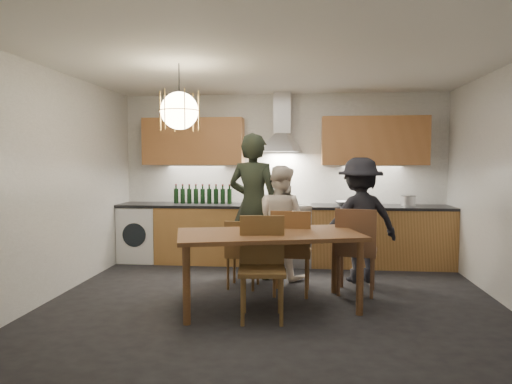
# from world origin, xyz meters

# --- Properties ---
(ground) EXTENTS (5.00, 5.00, 0.00)m
(ground) POSITION_xyz_m (0.00, 0.00, 0.00)
(ground) COLOR black
(ground) RESTS_ON ground
(room_shell) EXTENTS (5.02, 4.52, 2.61)m
(room_shell) POSITION_xyz_m (0.00, 0.00, 1.71)
(room_shell) COLOR white
(room_shell) RESTS_ON ground
(counter_run) EXTENTS (5.00, 0.62, 0.90)m
(counter_run) POSITION_xyz_m (0.02, 1.95, 0.45)
(counter_run) COLOR tan
(counter_run) RESTS_ON ground
(range_stove) EXTENTS (0.90, 0.60, 0.92)m
(range_stove) POSITION_xyz_m (0.00, 1.94, 0.44)
(range_stove) COLOR silver
(range_stove) RESTS_ON ground
(wall_fixtures) EXTENTS (4.30, 0.54, 1.10)m
(wall_fixtures) POSITION_xyz_m (0.00, 2.07, 1.87)
(wall_fixtures) COLOR #C7854C
(wall_fixtures) RESTS_ON ground
(pendant_lamp) EXTENTS (0.43, 0.43, 0.70)m
(pendant_lamp) POSITION_xyz_m (-1.00, -0.10, 2.10)
(pendant_lamp) COLOR black
(pendant_lamp) RESTS_ON ground
(dining_table) EXTENTS (2.09, 1.41, 0.81)m
(dining_table) POSITION_xyz_m (-0.04, -0.12, 0.71)
(dining_table) COLOR brown
(dining_table) RESTS_ON ground
(chair_back_left) EXTENTS (0.42, 0.42, 0.84)m
(chair_back_left) POSITION_xyz_m (-0.42, 0.54, 0.48)
(chair_back_left) COLOR brown
(chair_back_left) RESTS_ON ground
(chair_back_mid) EXTENTS (0.47, 0.47, 1.00)m
(chair_back_mid) POSITION_xyz_m (0.19, 0.31, 0.57)
(chair_back_mid) COLOR brown
(chair_back_mid) RESTS_ON ground
(chair_back_right) EXTENTS (0.54, 0.54, 1.02)m
(chair_back_right) POSITION_xyz_m (0.94, 0.41, 0.58)
(chair_back_right) COLOR brown
(chair_back_right) RESTS_ON ground
(chair_front) EXTENTS (0.49, 0.49, 1.01)m
(chair_front) POSITION_xyz_m (-0.08, -0.42, 0.58)
(chair_front) COLOR brown
(chair_front) RESTS_ON ground
(person_left) EXTENTS (0.80, 0.64, 1.93)m
(person_left) POSITION_xyz_m (-0.33, 1.10, 0.96)
(person_left) COLOR black
(person_left) RESTS_ON ground
(person_mid) EXTENTS (0.90, 0.82, 1.51)m
(person_mid) POSITION_xyz_m (0.01, 1.11, 0.75)
(person_mid) COLOR silver
(person_mid) RESTS_ON ground
(person_right) EXTENTS (1.17, 0.87, 1.61)m
(person_right) POSITION_xyz_m (1.06, 1.05, 0.80)
(person_right) COLOR black
(person_right) RESTS_ON ground
(mixing_bowl) EXTENTS (0.35, 0.35, 0.07)m
(mixing_bowl) POSITION_xyz_m (0.95, 1.86, 0.94)
(mixing_bowl) COLOR #A8A8AB
(mixing_bowl) RESTS_ON counter_run
(stock_pot) EXTENTS (0.26, 0.26, 0.15)m
(stock_pot) POSITION_xyz_m (1.87, 2.00, 0.97)
(stock_pot) COLOR silver
(stock_pot) RESTS_ON counter_run
(wine_bottles) EXTENTS (0.92, 0.07, 0.30)m
(wine_bottles) POSITION_xyz_m (-1.23, 2.03, 1.05)
(wine_bottles) COLOR black
(wine_bottles) RESTS_ON counter_run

